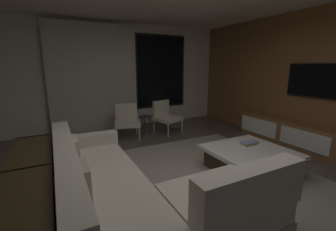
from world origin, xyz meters
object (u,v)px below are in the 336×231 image
at_px(accent_chair_by_curtain, 127,119).
at_px(media_console, 313,140).
at_px(book_stack_on_coffee_table, 249,143).
at_px(accent_chair_near_window, 165,115).
at_px(mounted_tv, 316,81).
at_px(coffee_table, 250,160).
at_px(side_stool, 146,120).
at_px(sectional_couch, 132,194).
at_px(console_table_behind_couch, 32,201).

bearing_deg(accent_chair_by_curtain, media_console, -41.55).
xyz_separation_m(book_stack_on_coffee_table, media_console, (1.47, -0.19, -0.13)).
bearing_deg(accent_chair_near_window, mounted_tv, -48.42).
xyz_separation_m(accent_chair_near_window, media_console, (1.85, -2.49, -0.18)).
relative_size(coffee_table, side_stool, 2.52).
relative_size(accent_chair_near_window, side_stool, 1.70).
height_order(book_stack_on_coffee_table, accent_chair_by_curtain, accent_chair_by_curtain).
distance_m(sectional_couch, media_console, 3.63).
bearing_deg(accent_chair_by_curtain, side_stool, 0.51).
height_order(coffee_table, mounted_tv, mounted_tv).
relative_size(book_stack_on_coffee_table, accent_chair_near_window, 0.38).
relative_size(accent_chair_near_window, mounted_tv, 0.71).
xyz_separation_m(book_stack_on_coffee_table, accent_chair_by_curtain, (-1.36, 2.32, 0.05)).
xyz_separation_m(accent_chair_by_curtain, media_console, (2.83, -2.51, -0.18)).
height_order(accent_chair_near_window, mounted_tv, mounted_tv).
bearing_deg(accent_chair_by_curtain, accent_chair_near_window, -0.84).
height_order(sectional_couch, accent_chair_near_window, sectional_couch).
distance_m(media_console, console_table_behind_couch, 4.54).
xyz_separation_m(media_console, console_table_behind_couch, (-4.54, -0.08, 0.16)).
bearing_deg(sectional_couch, coffee_table, 5.96).
bearing_deg(accent_chair_near_window, media_console, -53.35).
distance_m(accent_chair_near_window, accent_chair_by_curtain, 0.97).
relative_size(side_stool, media_console, 0.15).
xyz_separation_m(sectional_couch, media_console, (3.62, 0.21, -0.04)).
distance_m(book_stack_on_coffee_table, accent_chair_near_window, 2.33).
bearing_deg(accent_chair_near_window, accent_chair_by_curtain, 179.16).
relative_size(book_stack_on_coffee_table, accent_chair_by_curtain, 0.38).
xyz_separation_m(sectional_couch, accent_chair_by_curtain, (0.79, 2.72, 0.14)).
bearing_deg(side_stool, media_console, -46.63).
relative_size(coffee_table, mounted_tv, 1.05).
distance_m(side_stool, mounted_tv, 3.58).
bearing_deg(media_console, coffee_table, -179.82).
relative_size(sectional_couch, mounted_tv, 2.26).
xyz_separation_m(coffee_table, media_console, (1.65, 0.01, 0.06)).
xyz_separation_m(accent_chair_near_window, side_stool, (-0.52, 0.02, -0.06)).
bearing_deg(book_stack_on_coffee_table, media_console, -7.35).
bearing_deg(side_stool, book_stack_on_coffee_table, -68.75).
bearing_deg(mounted_tv, sectional_couch, -173.85).
height_order(sectional_couch, accent_chair_by_curtain, sectional_couch).
xyz_separation_m(accent_chair_by_curtain, console_table_behind_couch, (-1.71, -2.59, -0.02)).
bearing_deg(side_stool, sectional_couch, -114.69).
height_order(sectional_couch, console_table_behind_couch, sectional_couch).
xyz_separation_m(mounted_tv, console_table_behind_couch, (-4.72, -0.28, -0.94)).
relative_size(accent_chair_by_curtain, side_stool, 1.70).
relative_size(book_stack_on_coffee_table, mounted_tv, 0.27).
distance_m(accent_chair_by_curtain, side_stool, 0.46).
relative_size(media_console, console_table_behind_couch, 1.48).
bearing_deg(media_console, accent_chair_near_window, 126.65).
relative_size(sectional_couch, accent_chair_by_curtain, 3.21).
bearing_deg(sectional_couch, accent_chair_by_curtain, 73.69).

